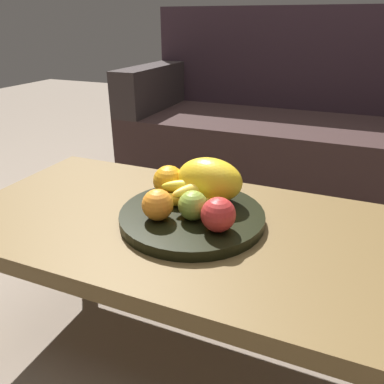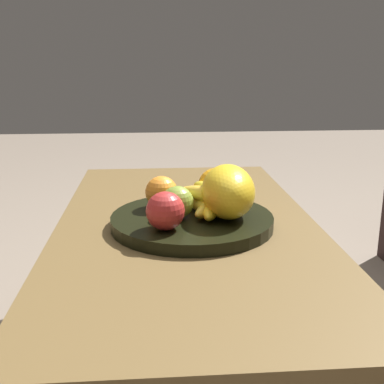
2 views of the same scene
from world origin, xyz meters
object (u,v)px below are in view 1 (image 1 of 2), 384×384
Objects in this scene: coffee_table at (178,237)px; couch at (301,136)px; melon_large_front at (209,180)px; banana_bunch at (195,194)px; orange_front at (158,205)px; apple_left at (218,215)px; apple_front at (193,205)px; fruit_bowl at (192,216)px; orange_left at (169,181)px.

coffee_table is 1.20m from couch.
melon_large_front is 0.92× the size of banana_bunch.
melon_large_front reaches higher than banana_bunch.
couch is at bearing 84.51° from banana_bunch.
coffee_table is 0.12m from orange_front.
banana_bunch is at bearing -123.81° from melon_large_front.
couch reaches higher than melon_large_front.
melon_large_front is 2.21× the size of apple_left.
couch is at bearing 85.87° from apple_front.
banana_bunch is at bearing -95.49° from couch.
banana_bunch is at bearing 100.92° from fruit_bowl.
orange_left reaches higher than apple_front.
coffee_table is 5.98× the size of banana_bunch.
couch is 24.12× the size of orange_front.
orange_left reaches higher than coffee_table.
apple_left reaches higher than coffee_table.
apple_front is (0.07, 0.03, -0.00)m from orange_front.
orange_left reaches higher than orange_front.
coffee_table is 15.89× the size of apple_front.
couch is 1.27m from orange_front.
orange_front is at bearing -116.26° from banana_bunch.
couch is at bearing 89.08° from apple_left.
fruit_bowl is at bearing -34.36° from orange_left.
orange_front is at bearing -156.85° from apple_front.
couch is at bearing 85.04° from fruit_bowl.
melon_large_front is at bearing 61.69° from orange_front.
fruit_bowl is 4.28× the size of orange_left.
orange_left is at bearing 145.54° from apple_left.
fruit_bowl is (-0.10, -1.18, 0.11)m from couch.
orange_front is 0.11m from banana_bunch.
fruit_bowl is 0.10m from orange_front.
orange_front is at bearing -132.47° from fruit_bowl.
apple_left is at bearing -90.92° from couch.
fruit_bowl is 1.91× the size of banana_bunch.
fruit_bowl is 0.11m from apple_left.
orange_front is (-0.16, -1.25, 0.16)m from couch.
banana_bunch is (0.03, 0.05, 0.10)m from coffee_table.
melon_large_front is 0.15m from apple_left.
coffee_table is 13.42× the size of orange_left.
couch is at bearing 83.50° from coffee_table.
apple_left is (0.08, -0.06, 0.05)m from fruit_bowl.
apple_front is 0.38× the size of banana_bunch.
orange_front is at bearing -113.72° from coffee_table.
orange_front is at bearing -178.18° from apple_left.
banana_bunch reaches higher than coffee_table.
couch is 25.53× the size of apple_front.
coffee_table is 14.29× the size of apple_left.
apple_front is (-0.00, -0.10, -0.02)m from melon_large_front.
melon_large_front is at bearing 77.75° from fruit_bowl.
melon_large_front is (0.05, 0.08, 0.13)m from coffee_table.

